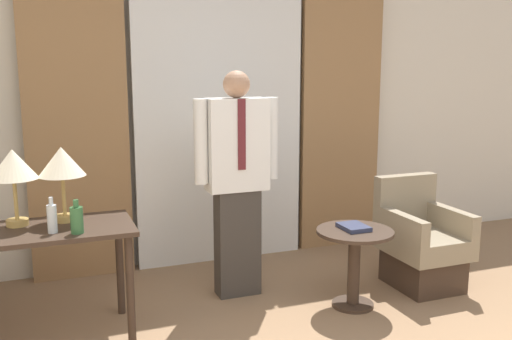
# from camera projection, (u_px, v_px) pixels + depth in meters

# --- Properties ---
(wall_back) EXTENTS (10.00, 0.06, 2.70)m
(wall_back) POSITION_uv_depth(u_px,v_px,m) (215.00, 105.00, 4.95)
(wall_back) COLOR silver
(wall_back) RESTS_ON ground_plane
(curtain_sheer_center) EXTENTS (1.47, 0.06, 2.58)m
(curtain_sheer_center) POSITION_uv_depth(u_px,v_px,m) (220.00, 113.00, 4.84)
(curtain_sheer_center) COLOR white
(curtain_sheer_center) RESTS_ON ground_plane
(curtain_drape_left) EXTENTS (0.79, 0.06, 2.58)m
(curtain_drape_left) POSITION_uv_depth(u_px,v_px,m) (77.00, 118.00, 4.42)
(curtain_drape_left) COLOR #997047
(curtain_drape_left) RESTS_ON ground_plane
(curtain_drape_right) EXTENTS (0.79, 0.06, 2.58)m
(curtain_drape_right) POSITION_uv_depth(u_px,v_px,m) (341.00, 110.00, 5.26)
(curtain_drape_right) COLOR #997047
(curtain_drape_right) RESTS_ON ground_plane
(desk) EXTENTS (1.08, 0.57, 0.72)m
(desk) POSITION_uv_depth(u_px,v_px,m) (43.00, 246.00, 3.47)
(desk) COLOR #38281E
(desk) RESTS_ON ground_plane
(table_lamp_left) EXTENTS (0.29, 0.29, 0.48)m
(table_lamp_left) POSITION_uv_depth(u_px,v_px,m) (13.00, 167.00, 3.44)
(table_lamp_left) COLOR tan
(table_lamp_left) RESTS_ON desk
(table_lamp_right) EXTENTS (0.29, 0.29, 0.48)m
(table_lamp_right) POSITION_uv_depth(u_px,v_px,m) (62.00, 164.00, 3.54)
(table_lamp_right) COLOR tan
(table_lamp_right) RESTS_ON desk
(bottle_near_edge) EXTENTS (0.07, 0.07, 0.20)m
(bottle_near_edge) POSITION_uv_depth(u_px,v_px,m) (77.00, 219.00, 3.34)
(bottle_near_edge) COLOR #336638
(bottle_near_edge) RESTS_ON desk
(bottle_by_lamp) EXTENTS (0.06, 0.06, 0.21)m
(bottle_by_lamp) POSITION_uv_depth(u_px,v_px,m) (52.00, 218.00, 3.34)
(bottle_by_lamp) COLOR silver
(bottle_by_lamp) RESTS_ON desk
(person) EXTENTS (0.64, 0.21, 1.66)m
(person) POSITION_uv_depth(u_px,v_px,m) (237.00, 176.00, 4.14)
(person) COLOR #38332D
(person) RESTS_ON ground_plane
(armchair) EXTENTS (0.53, 0.62, 0.84)m
(armchair) POSITION_uv_depth(u_px,v_px,m) (421.00, 245.00, 4.41)
(armchair) COLOR #38281E
(armchair) RESTS_ON ground_plane
(side_table) EXTENTS (0.54, 0.54, 0.56)m
(side_table) POSITION_uv_depth(u_px,v_px,m) (354.00, 255.00, 4.00)
(side_table) COLOR #38281E
(side_table) RESTS_ON ground_plane
(book) EXTENTS (0.17, 0.22, 0.03)m
(book) POSITION_uv_depth(u_px,v_px,m) (354.00, 227.00, 3.99)
(book) COLOR #2D334C
(book) RESTS_ON side_table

